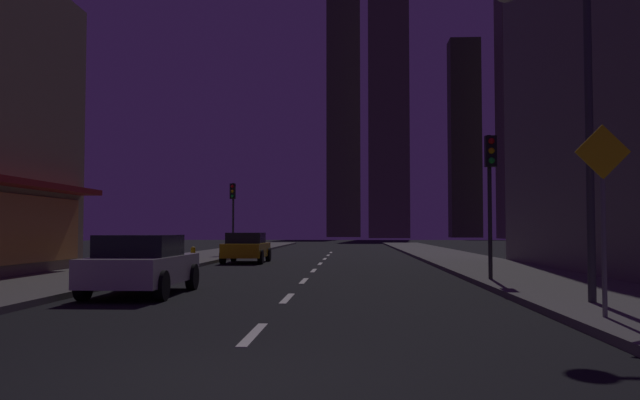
# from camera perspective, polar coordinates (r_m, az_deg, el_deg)

# --- Properties ---
(ground_plane) EXTENTS (78.00, 136.00, 0.10)m
(ground_plane) POSITION_cam_1_polar(r_m,az_deg,el_deg) (38.76, 0.58, -5.01)
(ground_plane) COLOR black
(sidewalk_right) EXTENTS (4.00, 76.00, 0.15)m
(sidewalk_right) POSITION_cam_1_polar(r_m,az_deg,el_deg) (39.12, 10.92, -4.76)
(sidewalk_right) COLOR #605E59
(sidewalk_right) RESTS_ON ground
(sidewalk_left) EXTENTS (4.00, 76.00, 0.15)m
(sidewalk_left) POSITION_cam_1_polar(r_m,az_deg,el_deg) (39.64, -9.61, -4.74)
(sidewalk_left) COLOR #605E59
(sidewalk_left) RESTS_ON ground
(lane_marking_center) EXTENTS (0.16, 43.80, 0.01)m
(lane_marking_center) POSITION_cam_1_polar(r_m,az_deg,el_deg) (25.59, -0.55, -6.12)
(lane_marking_center) COLOR silver
(lane_marking_center) RESTS_ON ground
(skyscraper_distant_tall) EXTENTS (7.81, 7.94, 65.98)m
(skyscraper_distant_tall) POSITION_cam_1_polar(r_m,az_deg,el_deg) (158.25, 2.04, 8.83)
(skyscraper_distant_tall) COLOR #444033
(skyscraper_distant_tall) RESTS_ON ground
(skyscraper_distant_mid) EXTENTS (8.13, 5.07, 59.97)m
(skyscraper_distant_mid) POSITION_cam_1_polar(r_m,az_deg,el_deg) (137.01, 5.92, 9.36)
(skyscraper_distant_mid) COLOR #544F3F
(skyscraper_distant_mid) RESTS_ON ground
(skyscraper_distant_short) EXTENTS (6.60, 5.51, 43.29)m
(skyscraper_distant_short) POSITION_cam_1_polar(r_m,az_deg,el_deg) (148.17, 12.37, 5.22)
(skyscraper_distant_short) COLOR #302E24
(skyscraper_distant_short) RESTS_ON ground
(skyscraper_distant_slender) EXTENTS (8.64, 7.10, 48.40)m
(skyscraper_distant_slender) POSITION_cam_1_polar(r_m,az_deg,el_deg) (131.76, 17.04, 7.38)
(skyscraper_distant_slender) COLOR brown
(skyscraper_distant_slender) RESTS_ON ground
(car_parked_near) EXTENTS (1.98, 4.24, 1.45)m
(car_parked_near) POSITION_cam_1_polar(r_m,az_deg,el_deg) (16.59, -15.13, -5.38)
(car_parked_near) COLOR silver
(car_parked_near) RESTS_ON ground
(car_parked_far) EXTENTS (1.98, 4.24, 1.45)m
(car_parked_far) POSITION_cam_1_polar(r_m,az_deg,el_deg) (32.01, -6.37, -4.09)
(car_parked_far) COLOR gold
(car_parked_far) RESTS_ON ground
(fire_hydrant_far_left) EXTENTS (0.42, 0.30, 0.65)m
(fire_hydrant_far_left) POSITION_cam_1_polar(r_m,az_deg,el_deg) (31.29, -10.91, -4.61)
(fire_hydrant_far_left) COLOR gold
(fire_hydrant_far_left) RESTS_ON sidewalk_left
(traffic_light_near_right) EXTENTS (0.32, 0.48, 4.20)m
(traffic_light_near_right) POSITION_cam_1_polar(r_m,az_deg,el_deg) (19.78, 14.50, 2.18)
(traffic_light_near_right) COLOR #2D2D2D
(traffic_light_near_right) RESTS_ON sidewalk_right
(traffic_light_far_left) EXTENTS (0.32, 0.48, 4.20)m
(traffic_light_far_left) POSITION_cam_1_polar(r_m,az_deg,el_deg) (39.01, -7.54, -0.21)
(traffic_light_far_left) COLOR #2D2D2D
(traffic_light_far_left) RESTS_ON sidewalk_left
(street_lamp_right) EXTENTS (1.96, 0.56, 6.58)m
(street_lamp_right) POSITION_cam_1_polar(r_m,az_deg,el_deg) (14.28, 18.94, 11.72)
(street_lamp_right) COLOR #38383D
(street_lamp_right) RESTS_ON sidewalk_right
(pedestrian_crossing_sign) EXTENTS (0.91, 0.08, 3.15)m
(pedestrian_crossing_sign) POSITION_cam_1_polar(r_m,az_deg,el_deg) (11.77, 23.26, -0.21)
(pedestrian_crossing_sign) COLOR slate
(pedestrian_crossing_sign) RESTS_ON sidewalk_right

